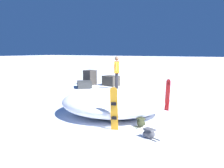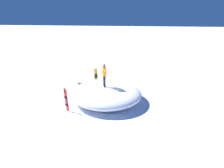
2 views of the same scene
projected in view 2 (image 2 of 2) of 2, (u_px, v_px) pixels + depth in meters
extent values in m
plane|color=white|center=(104.00, 98.00, 13.47)|extent=(240.00, 240.00, 0.00)
ellipsoid|color=white|center=(106.00, 93.00, 12.75)|extent=(6.34, 6.26, 1.20)
cylinder|color=black|center=(104.00, 81.00, 12.25)|extent=(0.14, 0.14, 0.76)
cylinder|color=black|center=(105.00, 82.00, 12.07)|extent=(0.14, 0.14, 0.76)
cube|color=orange|center=(104.00, 72.00, 11.93)|extent=(0.38, 0.48, 0.57)
sphere|color=#936B4C|center=(104.00, 66.00, 11.79)|extent=(0.21, 0.21, 0.21)
cylinder|color=orange|center=(103.00, 70.00, 12.19)|extent=(0.23, 0.37, 0.47)
cylinder|color=orange|center=(105.00, 72.00, 11.64)|extent=(0.23, 0.37, 0.47)
cube|color=red|center=(67.00, 101.00, 11.26)|extent=(0.31, 0.23, 1.46)
cylinder|color=red|center=(65.00, 90.00, 10.98)|extent=(0.28, 0.17, 0.30)
cube|color=black|center=(66.00, 97.00, 11.16)|extent=(0.23, 0.14, 0.35)
cube|color=black|center=(65.00, 97.00, 11.12)|extent=(0.20, 0.16, 0.11)
cube|color=black|center=(67.00, 105.00, 11.33)|extent=(0.20, 0.16, 0.11)
cube|color=orange|center=(96.00, 79.00, 15.01)|extent=(0.34, 0.30, 1.57)
cylinder|color=orange|center=(96.00, 70.00, 14.84)|extent=(0.29, 0.14, 0.28)
cube|color=black|center=(96.00, 76.00, 14.93)|extent=(0.25, 0.13, 0.38)
cube|color=black|center=(96.00, 76.00, 14.99)|extent=(0.21, 0.14, 0.12)
cube|color=black|center=(96.00, 83.00, 15.12)|extent=(0.21, 0.14, 0.12)
ellipsoid|color=#383D23|center=(85.00, 90.00, 14.47)|extent=(0.41, 0.42, 0.36)
ellipsoid|color=#4B5131|center=(83.00, 91.00, 14.39)|extent=(0.23, 0.19, 0.17)
cube|color=#383D23|center=(85.00, 88.00, 14.42)|extent=(0.34, 0.36, 0.06)
cylinder|color=#383D23|center=(87.00, 91.00, 14.61)|extent=(0.15, 0.22, 0.04)
cylinder|color=#383D23|center=(86.00, 91.00, 14.71)|extent=(0.15, 0.22, 0.04)
ellipsoid|color=#4C4C51|center=(80.00, 85.00, 15.57)|extent=(0.53, 0.44, 0.34)
ellipsoid|color=slate|center=(82.00, 86.00, 15.48)|extent=(0.20, 0.25, 0.16)
cube|color=#4C4C51|center=(80.00, 83.00, 15.52)|extent=(0.45, 0.37, 0.06)
cylinder|color=#4C4C51|center=(79.00, 86.00, 15.82)|extent=(0.31, 0.15, 0.04)
cylinder|color=#4C4C51|center=(77.00, 86.00, 15.69)|extent=(0.31, 0.15, 0.04)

